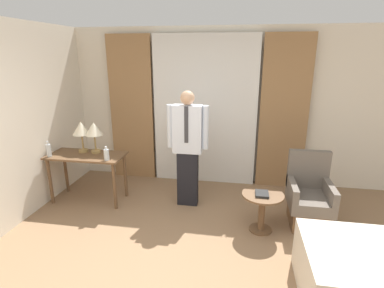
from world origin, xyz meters
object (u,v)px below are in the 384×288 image
(bottle_near_edge, at_px, (106,154))
(desk, at_px, (87,162))
(table_lamp_left, at_px, (81,130))
(armchair, at_px, (309,200))
(book, at_px, (262,194))
(table_lamp_right, at_px, (94,130))
(bottle_by_lamp, at_px, (49,150))
(person, at_px, (188,145))
(side_table, at_px, (262,206))

(bottle_near_edge, bearing_deg, desk, 157.36)
(table_lamp_left, bearing_deg, desk, -48.44)
(table_lamp_left, xyz_separation_m, armchair, (3.41, -0.25, -0.78))
(bottle_near_edge, bearing_deg, book, -7.41)
(table_lamp_right, relative_size, book, 2.35)
(armchair, bearing_deg, table_lamp_right, 175.54)
(bottle_by_lamp, xyz_separation_m, book, (3.15, -0.29, -0.32))
(book, bearing_deg, person, 150.80)
(table_lamp_right, distance_m, book, 2.67)
(bottle_near_edge, height_order, person, person)
(book, bearing_deg, table_lamp_right, 167.03)
(armchair, bearing_deg, table_lamp_left, 175.81)
(bottle_near_edge, relative_size, book, 1.01)
(table_lamp_left, xyz_separation_m, bottle_near_edge, (0.53, -0.30, -0.28))
(table_lamp_right, xyz_separation_m, armchair, (3.19, -0.25, -0.78))
(book, bearing_deg, side_table, 60.67)
(book, bearing_deg, armchair, 27.16)
(bottle_by_lamp, relative_size, side_table, 0.45)
(book, bearing_deg, table_lamp_left, 167.99)
(table_lamp_left, xyz_separation_m, table_lamp_right, (0.21, 0.00, 0.00))
(table_lamp_left, relative_size, table_lamp_right, 1.00)
(table_lamp_right, bearing_deg, book, -12.97)
(table_lamp_left, distance_m, bottle_near_edge, 0.67)
(bottle_by_lamp, bearing_deg, bottle_near_edge, -0.36)
(table_lamp_right, height_order, bottle_by_lamp, table_lamp_right)
(side_table, height_order, book, book)
(armchair, bearing_deg, bottle_near_edge, -179.07)
(table_lamp_left, height_order, table_lamp_right, same)
(person, bearing_deg, table_lamp_left, -179.48)
(table_lamp_right, relative_size, side_table, 0.91)
(book, bearing_deg, bottle_near_edge, 172.59)
(bottle_near_edge, distance_m, person, 1.19)
(desk, bearing_deg, table_lamp_right, 48.44)
(side_table, bearing_deg, armchair, 25.75)
(bottle_near_edge, xyz_separation_m, bottle_by_lamp, (-0.93, 0.01, 0.01))
(bottle_by_lamp, bearing_deg, table_lamp_right, 25.48)
(bottle_near_edge, height_order, bottle_by_lamp, bottle_by_lamp)
(person, distance_m, side_table, 1.37)
(table_lamp_right, height_order, book, table_lamp_right)
(person, height_order, armchair, person)
(table_lamp_right, distance_m, bottle_by_lamp, 0.72)
(armchair, height_order, side_table, armchair)
(person, relative_size, armchair, 1.80)
(table_lamp_right, bearing_deg, desk, -131.56)
(bottle_by_lamp, xyz_separation_m, side_table, (3.17, -0.27, -0.50))
(table_lamp_left, height_order, bottle_near_edge, table_lamp_left)
(armchair, bearing_deg, person, 171.30)
(table_lamp_left, xyz_separation_m, person, (1.68, 0.02, -0.16))
(bottle_by_lamp, bearing_deg, side_table, -4.83)
(desk, height_order, armchair, armchair)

